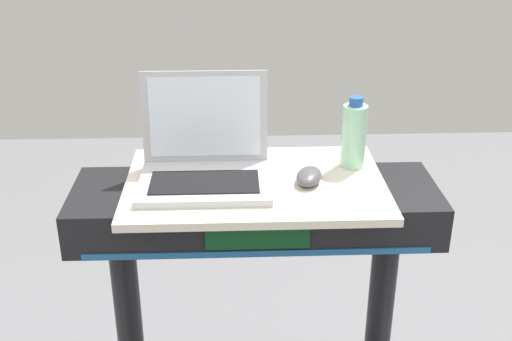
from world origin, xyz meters
The scene contains 4 objects.
desk_board centered at (0.00, 0.70, 1.18)m, with size 0.63×0.41×0.02m, color beige.
laptop centered at (-0.12, 0.71, 1.24)m, with size 0.31×0.26×0.24m.
computer_mouse centered at (0.13, 0.68, 1.21)m, with size 0.06×0.10×0.03m, color #4C4C51.
water_bottle centered at (0.25, 0.78, 1.28)m, with size 0.06×0.06×0.18m.
Camera 1 is at (-0.05, -0.71, 1.87)m, focal length 44.97 mm.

